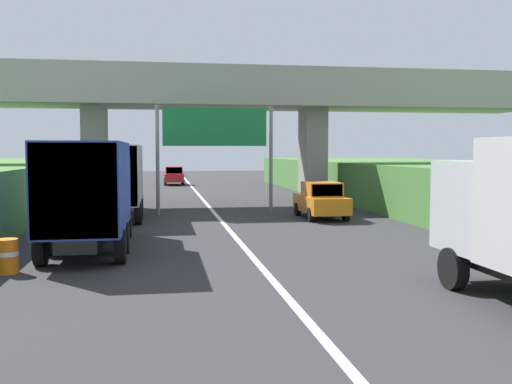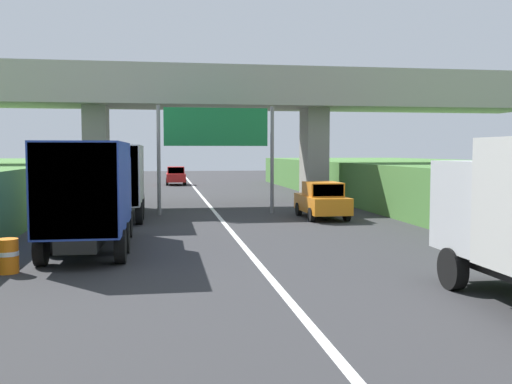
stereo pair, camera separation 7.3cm
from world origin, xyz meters
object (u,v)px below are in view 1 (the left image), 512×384
truck_blue (90,190)px  car_orange (321,200)px  car_red (174,176)px  construction_barrel_3 (7,256)px  overhead_highway_sign (215,134)px  truck_green (116,178)px

truck_blue → car_orange: 12.29m
car_red → car_orange: same height
truck_blue → car_red: (3.39, 36.54, -1.08)m
car_orange → construction_barrel_3: 15.61m
overhead_highway_sign → truck_green: bearing=-164.5°
overhead_highway_sign → construction_barrel_3: 15.32m
overhead_highway_sign → truck_green: overhead_highway_sign is taller
overhead_highway_sign → construction_barrel_3: bearing=-116.4°
car_red → car_orange: size_ratio=1.00×
truck_blue → construction_barrel_3: bearing=-118.8°
truck_green → car_red: size_ratio=1.78×
car_orange → construction_barrel_3: size_ratio=4.56×
overhead_highway_sign → car_red: 26.58m
overhead_highway_sign → car_orange: overhead_highway_sign is taller
truck_green → car_orange: size_ratio=1.78×
truck_blue → car_red: size_ratio=1.78×
truck_green → car_red: (3.24, 27.67, -1.08)m
truck_green → car_red: bearing=83.3°
truck_green → truck_blue: bearing=-91.0°
car_orange → overhead_highway_sign: bearing=150.8°
construction_barrel_3 → car_red: bearing=82.6°
truck_blue → car_red: 36.71m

